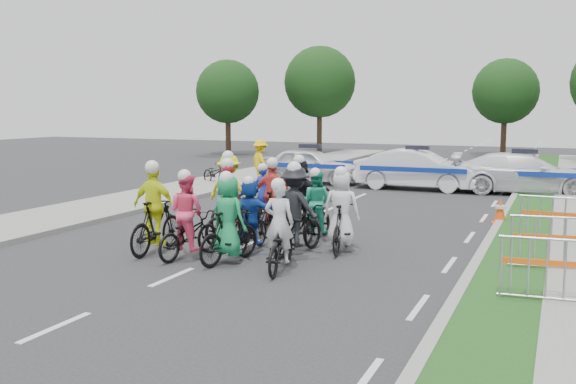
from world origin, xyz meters
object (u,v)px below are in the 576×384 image
at_px(rider_2, 188,225).
at_px(tree_4, 505,91).
at_px(rider_0, 280,240).
at_px(parked_bike, 215,173).
at_px(rider_11, 300,199).
at_px(barrier_2, 565,221).
at_px(rider_5, 251,219).
at_px(tree_3, 320,82).
at_px(rider_7, 342,219).
at_px(police_car_2, 524,173).
at_px(rider_1, 229,227).
at_px(rider_12, 264,205).
at_px(police_car_0, 310,165).
at_px(rider_10, 230,199).
at_px(tree_0, 228,92).
at_px(rider_4, 296,219).
at_px(marshal_hiviz, 261,161).
at_px(rider_8, 316,213).
at_px(cone_0, 500,211).
at_px(barrier_0, 565,274).
at_px(rider_3, 156,218).
at_px(rider_9, 274,204).
at_px(rider_6, 230,214).
at_px(police_car_1, 417,169).
at_px(barrier_1, 565,246).

distance_m(rider_2, tree_4, 32.89).
relative_size(rider_0, rider_2, 0.98).
bearing_deg(parked_bike, rider_11, -110.14).
relative_size(rider_0, barrier_2, 0.93).
bearing_deg(rider_11, tree_4, -86.71).
relative_size(rider_5, tree_3, 0.23).
xyz_separation_m(rider_7, police_car_2, (3.10, 11.80, 0.01)).
xyz_separation_m(rider_1, tree_4, (2.56, 32.59, 3.45)).
relative_size(rider_12, police_car_0, 0.39).
xyz_separation_m(rider_12, barrier_2, (7.42, 0.38, -0.00)).
bearing_deg(tree_4, rider_2, -96.30).
relative_size(rider_0, rider_12, 1.10).
height_order(rider_1, parked_bike, rider_1).
height_order(rider_10, tree_0, tree_0).
bearing_deg(rider_4, marshal_hiviz, -50.99).
bearing_deg(rider_8, cone_0, -133.67).
distance_m(police_car_0, barrier_0, 17.37).
height_order(police_car_0, barrier_2, police_car_0).
relative_size(marshal_hiviz, barrier_0, 0.91).
bearing_deg(rider_8, rider_2, 57.06).
height_order(barrier_0, parked_bike, barrier_0).
relative_size(rider_1, marshal_hiviz, 1.04).
bearing_deg(rider_2, rider_3, 1.59).
bearing_deg(rider_2, rider_10, -69.04).
relative_size(rider_8, marshal_hiviz, 0.95).
height_order(rider_5, police_car_2, rider_5).
bearing_deg(marshal_hiviz, tree_4, -73.77).
bearing_deg(cone_0, parked_bike, 157.86).
bearing_deg(rider_5, cone_0, -129.75).
bearing_deg(barrier_2, barrier_0, -90.00).
bearing_deg(rider_2, rider_9, -92.52).
bearing_deg(rider_7, parked_bike, -55.29).
bearing_deg(rider_2, rider_8, -114.75).
bearing_deg(barrier_0, rider_5, 164.62).
height_order(barrier_2, tree_0, tree_0).
relative_size(rider_3, police_car_2, 0.40).
height_order(rider_6, police_car_1, rider_6).
relative_size(rider_1, barrier_0, 0.95).
xyz_separation_m(rider_3, rider_6, (0.86, 1.76, -0.12)).
bearing_deg(tree_4, rider_5, -94.82).
xyz_separation_m(barrier_0, cone_0, (-1.61, 7.51, -0.22)).
height_order(rider_0, police_car_0, rider_0).
height_order(rider_9, tree_4, tree_4).
height_order(rider_12, marshal_hiviz, marshal_hiviz).
bearing_deg(rider_8, rider_0, 97.67).
bearing_deg(rider_0, rider_9, -73.81).
relative_size(rider_12, barrier_1, 0.85).
distance_m(rider_8, barrier_0, 6.48).
bearing_deg(parked_bike, rider_2, -124.49).
xyz_separation_m(rider_12, barrier_0, (7.42, -4.70, -0.00)).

